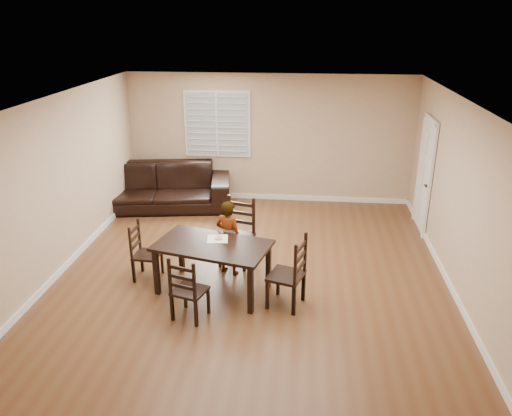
% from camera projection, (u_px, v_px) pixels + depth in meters
% --- Properties ---
extents(ground, '(7.00, 7.00, 0.00)m').
position_uv_depth(ground, '(251.00, 276.00, 7.78)').
color(ground, brown).
rests_on(ground, ground).
extents(room, '(6.04, 7.04, 2.72)m').
position_uv_depth(room, '(254.00, 161.00, 7.28)').
color(room, tan).
rests_on(room, ground).
extents(dining_table, '(1.78, 1.27, 0.75)m').
position_uv_depth(dining_table, '(212.00, 250.00, 7.14)').
color(dining_table, black).
rests_on(dining_table, ground).
extents(chair_near, '(0.60, 0.58, 1.09)m').
position_uv_depth(chair_near, '(240.00, 233.00, 8.11)').
color(chair_near, black).
rests_on(chair_near, ground).
extents(chair_far, '(0.51, 0.50, 0.93)m').
position_uv_depth(chair_far, '(185.00, 293.00, 6.50)').
color(chair_far, black).
rests_on(chair_far, ground).
extents(chair_left, '(0.40, 0.43, 0.91)m').
position_uv_depth(chair_left, '(140.00, 253.00, 7.61)').
color(chair_left, black).
rests_on(chair_left, ground).
extents(chair_right, '(0.57, 0.59, 1.06)m').
position_uv_depth(chair_right, '(295.00, 276.00, 6.81)').
color(chair_right, black).
rests_on(chair_right, ground).
extents(child, '(0.52, 0.44, 1.20)m').
position_uv_depth(child, '(229.00, 238.00, 7.68)').
color(child, gray).
rests_on(child, ground).
extents(napkin, '(0.34, 0.34, 0.00)m').
position_uv_depth(napkin, '(218.00, 239.00, 7.27)').
color(napkin, beige).
rests_on(napkin, dining_table).
extents(donut, '(0.11, 0.11, 0.04)m').
position_uv_depth(donut, '(219.00, 238.00, 7.25)').
color(donut, gold).
rests_on(donut, napkin).
extents(sofa, '(3.23, 1.66, 0.90)m').
position_uv_depth(sofa, '(155.00, 187.00, 10.39)').
color(sofa, black).
rests_on(sofa, ground).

